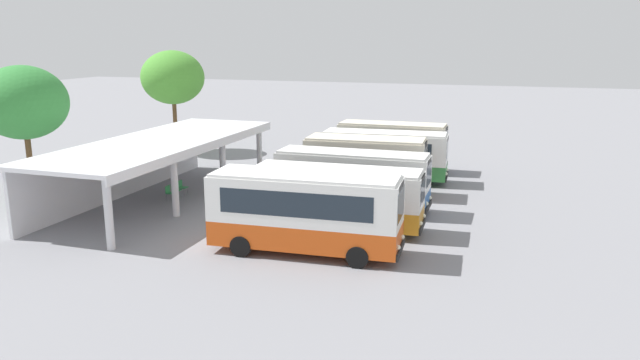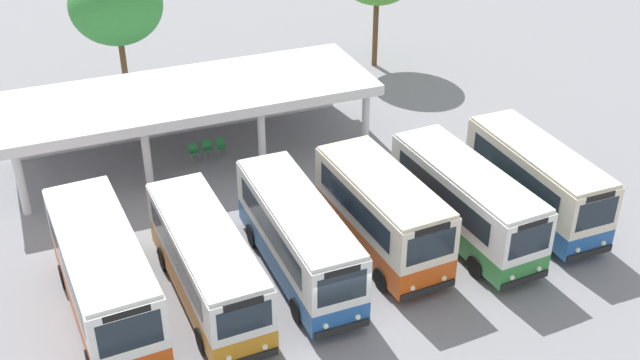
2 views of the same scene
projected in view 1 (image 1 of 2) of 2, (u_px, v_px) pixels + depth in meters
The scene contains 13 objects.
ground_plane at pixel (410, 213), 31.08m from camera, with size 180.00×180.00×0.00m, color gray.
city_bus_nearest_orange at pixel (305, 210), 24.93m from camera, with size 2.83×8.14×3.42m.
city_bus_second_in_row at pixel (337, 196), 28.08m from camera, with size 2.52×8.16×2.98m.
city_bus_middle_cream at pixel (352, 178), 31.33m from camera, with size 2.28×8.07×3.11m.
city_bus_fourth_amber at pixel (366, 163), 34.55m from camera, with size 2.79×7.03×3.31m.
city_bus_fifth_blue at pixel (384, 154), 37.66m from camera, with size 2.69×7.94×3.15m.
city_bus_far_end_green at pixel (392, 144), 40.92m from camera, with size 2.34×7.37×3.24m.
terminal_canopy at pixel (150, 152), 33.38m from camera, with size 16.95×5.92×3.40m.
waiting_chair_end_by_column at pixel (170, 192), 33.36m from camera, with size 0.45×0.45×0.86m.
waiting_chair_second_from_end at pixel (175, 189), 33.99m from camera, with size 0.45×0.45×0.86m.
waiting_chair_middle_seat at pixel (182, 186), 34.59m from camera, with size 0.45×0.45×0.86m.
roadside_tree_behind_canopy at pixel (23, 103), 33.09m from camera, with size 4.79×4.79×7.41m.
roadside_tree_east_of_canopy at pixel (173, 78), 46.41m from camera, with size 4.85×4.85×7.94m.
Camera 1 is at (-29.80, -4.98, 8.83)m, focal length 33.78 mm.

